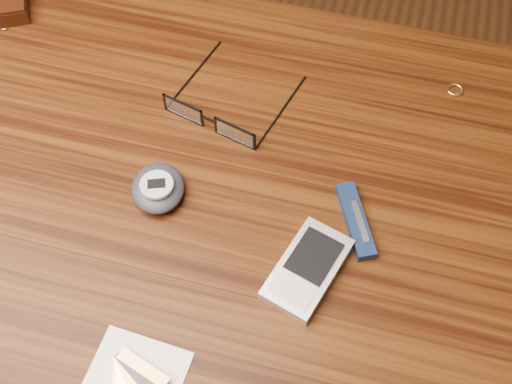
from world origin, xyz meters
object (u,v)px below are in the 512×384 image
at_px(pocket_knife, 356,220).
at_px(desk, 233,259).
at_px(pedometer, 158,188).
at_px(eyeglasses, 212,118).
at_px(pda_phone, 307,269).

bearing_deg(pocket_knife, desk, -167.85).
height_order(pedometer, pocket_knife, pedometer).
bearing_deg(eyeglasses, pda_phone, -46.62).
relative_size(pda_phone, pedometer, 1.39).
height_order(desk, eyeglasses, eyeglasses).
distance_m(desk, pocket_knife, 0.17).
relative_size(eyeglasses, pedometer, 1.89).
relative_size(desk, eyeglasses, 6.27).
height_order(eyeglasses, pedometer, same).
bearing_deg(eyeglasses, desk, -64.37).
bearing_deg(desk, pda_phone, -23.89).
relative_size(desk, pedometer, 11.86).
height_order(eyeglasses, pocket_knife, eyeglasses).
height_order(eyeglasses, pda_phone, eyeglasses).
bearing_deg(pedometer, desk, -5.91).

